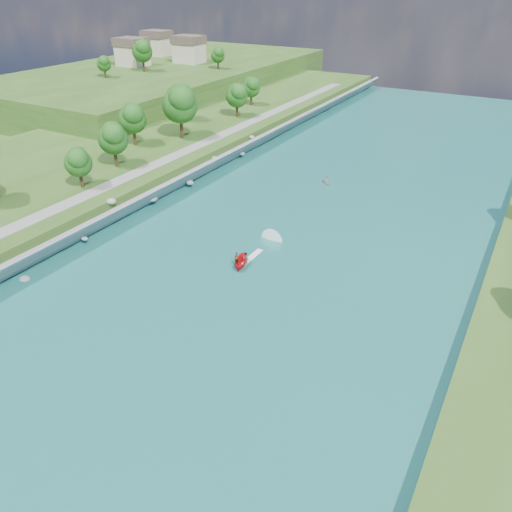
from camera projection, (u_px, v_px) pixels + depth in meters
The scene contains 10 objects.
ground at pixel (212, 308), 59.95m from camera, with size 260.00×260.00×0.00m, color #2D5119.
river_water at pixel (287, 240), 75.00m from camera, with size 55.00×240.00×0.10m, color #175955.
berm_west at pixel (55, 172), 95.81m from camera, with size 45.00×240.00×3.50m, color #2D5119.
ridge_west at pixel (167, 79), 165.06m from camera, with size 60.00×120.00×9.00m, color #2D5119.
riprap_bank at pixel (149, 198), 84.74m from camera, with size 4.44×236.00×4.22m.
riverside_path at pixel (122, 179), 87.34m from camera, with size 3.00×200.00×0.10m, color gray.
ridge_houses at pixel (160, 47), 167.15m from camera, with size 29.50×29.50×8.40m.
trees_ridge at pixel (167, 52), 154.16m from camera, with size 24.07×42.86×10.80m.
motorboat at pixel (248, 256), 69.30m from camera, with size 3.60×18.78×2.20m.
raft at pixel (327, 182), 94.85m from camera, with size 3.02×2.92×1.56m.
Camera 1 is at (29.00, -39.91, 35.02)m, focal length 35.00 mm.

